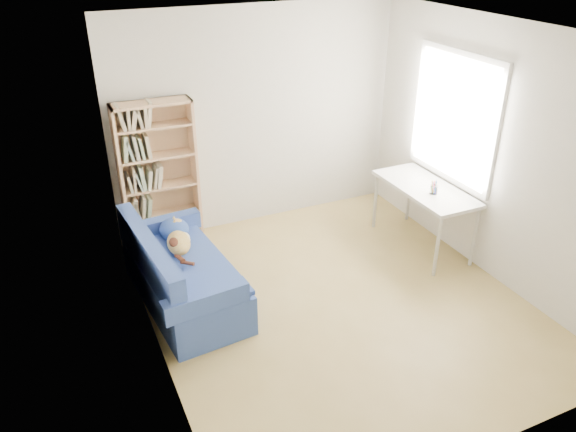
% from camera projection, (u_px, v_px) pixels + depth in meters
% --- Properties ---
extents(ground, '(4.00, 4.00, 0.00)m').
position_uv_depth(ground, '(335.00, 301.00, 5.61)').
color(ground, '#9E8447').
rests_on(ground, ground).
extents(room_shell, '(3.54, 4.04, 2.62)m').
position_uv_depth(room_shell, '(350.00, 144.00, 4.91)').
color(room_shell, silver).
rests_on(room_shell, ground).
extents(sofa, '(0.92, 1.70, 0.80)m').
position_uv_depth(sofa, '(180.00, 275.00, 5.48)').
color(sofa, navy).
rests_on(sofa, ground).
extents(bookshelf, '(0.85, 0.26, 1.70)m').
position_uv_depth(bookshelf, '(159.00, 182.00, 6.27)').
color(bookshelf, tan).
rests_on(bookshelf, ground).
extents(desk, '(0.59, 1.30, 0.75)m').
position_uv_depth(desk, '(425.00, 192.00, 6.28)').
color(desk, white).
rests_on(desk, ground).
extents(pen_cup, '(0.08, 0.08, 0.15)m').
position_uv_depth(pen_cup, '(434.00, 189.00, 6.06)').
color(pen_cup, white).
rests_on(pen_cup, desk).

